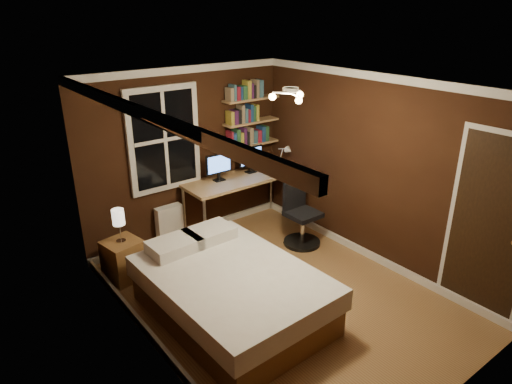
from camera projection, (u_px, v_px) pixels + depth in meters
floor at (279, 295)px, 5.50m from camera, size 4.20×4.20×0.00m
wall_back at (187, 155)px, 6.57m from camera, size 3.20×0.04×2.50m
wall_left at (147, 243)px, 4.12m from camera, size 0.04×4.20×2.50m
wall_right at (375, 171)px, 5.93m from camera, size 0.04×4.20×2.50m
ceiling at (284, 86)px, 4.55m from camera, size 3.20×4.20×0.02m
window at (164, 139)px, 6.23m from camera, size 1.06×0.06×1.46m
door at (488, 229)px, 4.87m from camera, size 0.03×0.82×2.05m
ceiling_fixture at (290, 97)px, 4.52m from camera, size 0.44×0.44×0.18m
bookshelf_lower at (251, 144)px, 7.09m from camera, size 0.92×0.22×0.03m
books_row_lower at (251, 136)px, 7.04m from camera, size 0.66×0.16×0.23m
bookshelf_middle at (251, 122)px, 6.96m from camera, size 0.92×0.22×0.03m
books_row_middle at (251, 113)px, 6.91m from camera, size 0.54×0.16×0.23m
bookshelf_upper at (251, 99)px, 6.82m from camera, size 0.92×0.22×0.03m
books_row_upper at (251, 90)px, 6.78m from camera, size 0.60×0.16×0.23m
bed at (231, 291)px, 5.05m from camera, size 1.57×2.14×0.71m
nightstand at (124, 260)px, 5.76m from camera, size 0.49×0.49×0.53m
bedside_lamp at (119, 226)px, 5.58m from camera, size 0.15×0.15×0.44m
radiator at (170, 225)px, 6.62m from camera, size 0.39×0.14×0.59m
desk at (241, 181)px, 6.88m from camera, size 1.79×0.67×0.85m
monitor_left at (219, 167)px, 6.66m from camera, size 0.42×0.12×0.41m
monitor_right at (251, 160)px, 6.99m from camera, size 0.42×0.12×0.41m
desk_lamp at (284, 157)px, 7.04m from camera, size 0.14×0.32×0.44m
office_chair at (301, 220)px, 6.60m from camera, size 0.53×0.53×0.97m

